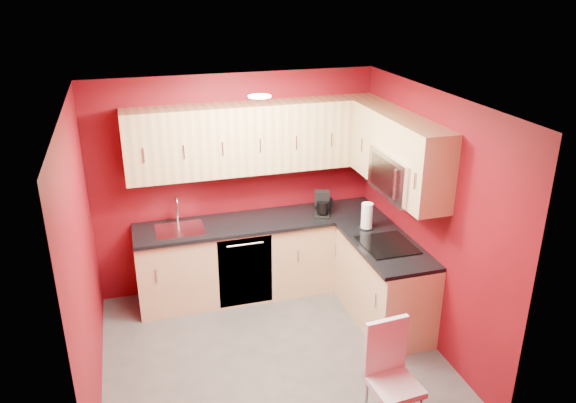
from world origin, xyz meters
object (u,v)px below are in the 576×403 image
coffee_maker (322,204)px  paper_towel (367,216)px  dining_chair (395,380)px  sink (179,226)px  microwave (403,175)px  napkin_holder (325,203)px

coffee_maker → paper_towel: size_ratio=0.98×
coffee_maker → dining_chair: size_ratio=0.30×
paper_towel → dining_chair: 2.01m
paper_towel → dining_chair: size_ratio=0.31×
sink → paper_towel: bearing=-16.0°
paper_towel → coffee_maker: bearing=128.4°
microwave → coffee_maker: (-0.50, 0.89, -0.61)m
dining_chair → paper_towel: bearing=69.3°
coffee_maker → napkin_holder: (0.11, 0.20, -0.07)m
coffee_maker → napkin_holder: 0.24m
microwave → paper_towel: bearing=108.3°
paper_towel → dining_chair: paper_towel is taller
paper_towel → dining_chair: (-0.55, -1.85, -0.59)m
napkin_holder → dining_chair: (-0.31, -2.50, -0.51)m
sink → microwave: bearing=-25.6°
napkin_holder → dining_chair: napkin_holder is taller
coffee_maker → paper_towel: bearing=-31.2°
sink → napkin_holder: 1.71m
sink → paper_towel: 2.03m
sink → dining_chair: sink is taller
paper_towel → dining_chair: bearing=-106.5°
napkin_holder → paper_towel: bearing=-69.8°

